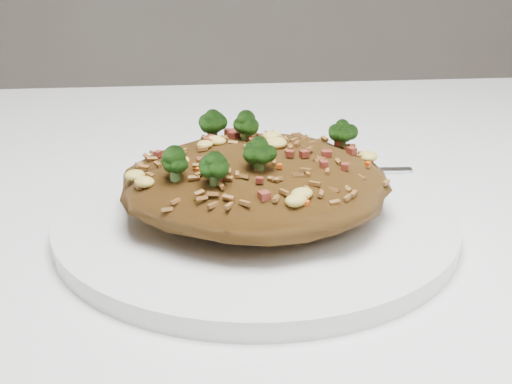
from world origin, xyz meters
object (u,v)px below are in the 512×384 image
(dining_table, at_px, (142,324))
(fork, at_px, (324,171))
(plate, at_px, (256,220))
(fried_rice, at_px, (256,173))

(dining_table, height_order, fork, fork)
(plate, bearing_deg, fork, 48.01)
(fried_rice, distance_m, fork, 0.10)
(plate, height_order, fried_rice, fried_rice)
(fried_rice, xyz_separation_m, fork, (0.06, 0.07, -0.03))
(dining_table, xyz_separation_m, plate, (0.09, -0.02, 0.10))
(plate, xyz_separation_m, fork, (0.06, 0.07, 0.01))
(fork, bearing_deg, dining_table, -159.05)
(fried_rice, bearing_deg, plate, -39.26)
(dining_table, relative_size, plate, 4.13)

